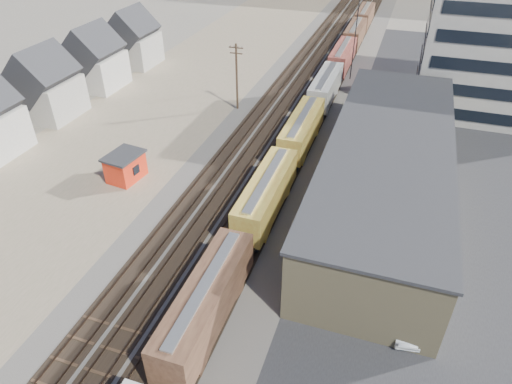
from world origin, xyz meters
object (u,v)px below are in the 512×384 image
(freight_train, at_px, (315,106))
(maintenance_shed, at_px, (125,166))
(parked_car_white, at_px, (405,319))
(utility_pole_north, at_px, (237,76))
(parked_car_blue, at_px, (478,117))

(freight_train, bearing_deg, maintenance_shed, -129.96)
(freight_train, relative_size, parked_car_white, 23.01)
(freight_train, xyz_separation_m, maintenance_shed, (-17.75, -21.18, -1.12))
(freight_train, bearing_deg, parked_car_white, -66.04)
(utility_pole_north, bearing_deg, parked_car_blue, 10.88)
(freight_train, relative_size, maintenance_shed, 24.54)
(freight_train, xyz_separation_m, parked_car_white, (14.71, -33.09, -1.94))
(parked_car_blue, bearing_deg, maintenance_shed, 179.00)
(utility_pole_north, height_order, parked_car_blue, utility_pole_north)
(maintenance_shed, relative_size, parked_car_white, 0.94)
(freight_train, distance_m, parked_car_blue, 23.99)
(utility_pole_north, distance_m, parked_car_white, 44.14)
(maintenance_shed, distance_m, parked_car_white, 34.58)
(freight_train, height_order, parked_car_white, freight_train)
(freight_train, bearing_deg, utility_pole_north, 172.88)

